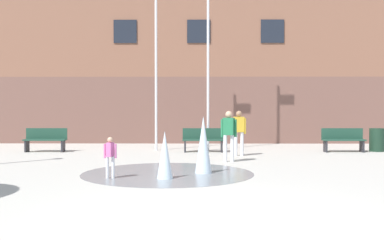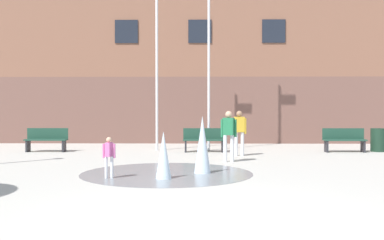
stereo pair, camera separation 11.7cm
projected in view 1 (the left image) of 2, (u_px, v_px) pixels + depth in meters
The scene contains 12 objects.
ground_plane at pixel (205, 220), 6.68m from camera, with size 100.00×100.00×0.00m, color #B2ADA3.
library_building at pixel (198, 74), 24.37m from camera, with size 36.00×6.05×7.10m.
splash_fountain at pixel (184, 155), 11.28m from camera, with size 4.41×4.41×1.48m.
park_bench_far_left at pixel (46, 139), 17.32m from camera, with size 1.60×0.44×0.91m.
park_bench_left_of_flagpoles at pixel (203, 139), 17.26m from camera, with size 1.60×0.44×0.91m.
park_bench_near_trashcan at pixel (343, 139), 17.26m from camera, with size 1.60×0.44×0.91m.
adult_near_bench at pixel (229, 132), 14.00m from camera, with size 0.50×0.32×1.59m.
child_with_pink_shirt at pixel (110, 154), 10.67m from camera, with size 0.31×0.23×0.99m.
adult_watching at pixel (239, 129), 15.80m from camera, with size 0.50×0.26×1.59m.
flagpole_left at pixel (157, 39), 17.85m from camera, with size 0.80×0.10×8.41m.
flagpole_right at pixel (209, 33), 17.83m from camera, with size 0.80×0.10×8.83m.
trash_can at pixel (377, 140), 17.46m from camera, with size 0.56×0.56×0.90m, color #193323.
Camera 1 is at (-0.13, -6.64, 1.65)m, focal length 42.00 mm.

